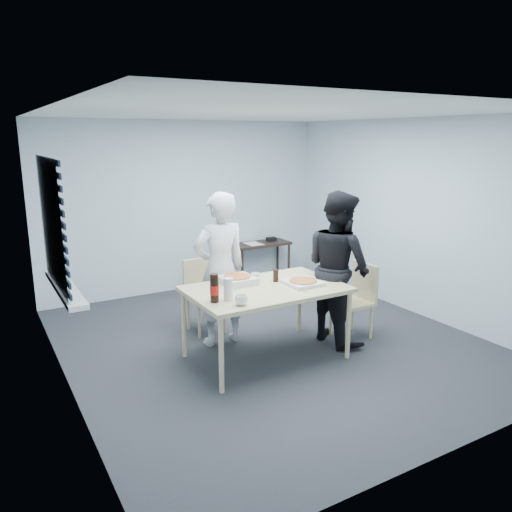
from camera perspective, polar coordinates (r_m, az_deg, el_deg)
room at (r=5.20m, az=-21.91°, el=2.39°), size 5.00×5.00×5.00m
dining_table at (r=5.31m, az=1.15°, el=-4.20°), size 1.64×1.04×0.80m
chair_far at (r=6.21m, az=-6.09°, el=-3.85°), size 0.42×0.42×0.89m
chair_right at (r=6.10m, az=11.54°, el=-4.38°), size 0.42×0.42×0.89m
person_white at (r=5.68m, az=-4.14°, el=-1.54°), size 0.65×0.42×1.77m
person_black at (r=5.83m, az=9.35°, el=-1.28°), size 0.47×0.86×1.77m
side_table at (r=8.27m, az=0.55°, el=1.00°), size 0.97×0.43×0.65m
stool at (r=7.44m, az=-3.76°, el=-1.85°), size 0.36×0.36×0.50m
backpack at (r=7.35m, az=-3.75°, el=0.59°), size 0.32×0.23×0.45m
pizza_box_a at (r=5.42m, az=-2.14°, el=-2.73°), size 0.35×0.35×0.09m
pizza_box_b at (r=5.41m, az=5.38°, el=-3.01°), size 0.36×0.36×0.05m
mug_a at (r=4.73m, az=-1.70°, el=-5.07°), size 0.17×0.17×0.10m
mug_b at (r=5.50m, az=-0.03°, el=-2.43°), size 0.10×0.10×0.09m
cola_glass at (r=5.49m, az=2.28°, el=-2.25°), size 0.07×0.07×0.13m
soda_bottle at (r=4.81m, az=-4.78°, el=-3.73°), size 0.09×0.09×0.28m
plastic_cups at (r=4.87m, az=-3.19°, el=-3.80°), size 0.09×0.09×0.22m
rubber_band at (r=5.16m, az=5.69°, el=-4.10°), size 0.06×0.06×0.00m
papers at (r=8.17m, az=-0.30°, el=1.42°), size 0.30×0.36×0.01m
black_box at (r=8.38m, az=1.76°, el=1.94°), size 0.15×0.11×0.07m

